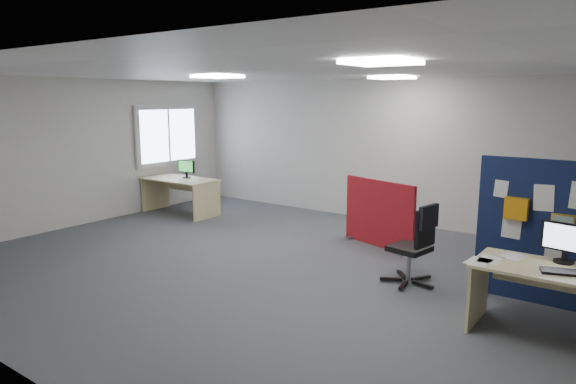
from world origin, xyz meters
The scene contains 16 objects.
floor centered at (0.00, 0.00, 0.00)m, with size 9.00×9.00×0.00m, color #4D5054.
ceiling centered at (0.00, 0.00, 2.70)m, with size 9.00×7.00×0.02m, color white.
wall_back centered at (0.00, 3.50, 1.35)m, with size 9.00×0.02×2.70m, color silver.
wall_front centered at (0.00, -3.50, 1.35)m, with size 9.00×0.02×2.70m, color silver.
wall_left centered at (-4.50, 0.00, 1.35)m, with size 0.02×7.00×2.70m, color silver.
window centered at (-4.44, 2.00, 1.55)m, with size 0.06×1.70×1.30m.
ceiling_lights centered at (0.33, 0.67, 2.67)m, with size 4.10×4.10×0.04m.
navy_divider centered at (3.46, 0.82, 0.84)m, with size 2.03×0.30×1.68m.
main_desk centered at (3.58, -0.07, 0.56)m, with size 1.69×0.75×0.73m.
monitor_main centered at (3.50, 0.15, 0.96)m, with size 0.46×0.19×0.40m.
keyboard centered at (3.58, -0.19, 0.74)m, with size 0.45×0.18×0.03m, color black.
red_divider centered at (0.65, 1.85, 0.52)m, with size 1.38×0.47×1.07m.
second_desk centered at (-3.68, 1.64, 0.55)m, with size 1.58×0.79×0.73m.
monitor_second centered at (-3.62, 1.74, 0.93)m, with size 0.41×0.18×0.37m.
office_chair centered at (1.82, 0.53, 0.59)m, with size 0.69×0.68×1.04m.
desk_papers centered at (3.41, -0.13, 0.73)m, with size 1.48×0.88×0.00m.
Camera 1 is at (4.16, -5.43, 2.35)m, focal length 32.00 mm.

